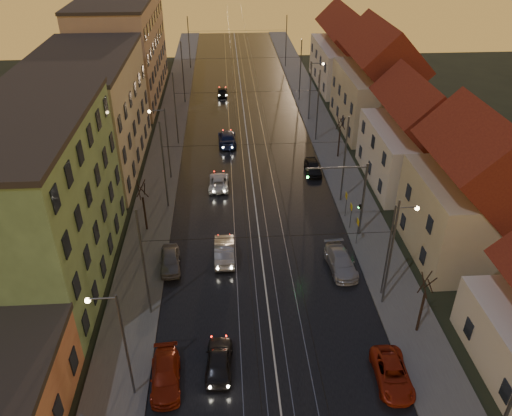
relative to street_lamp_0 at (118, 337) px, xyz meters
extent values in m
plane|color=black|center=(9.10, -2.00, -4.89)|extent=(160.00, 160.00, 0.00)
cube|color=black|center=(9.10, 38.00, -4.87)|extent=(16.00, 120.00, 0.04)
cube|color=#4C4C4C|center=(-0.90, 38.00, -4.81)|extent=(4.00, 120.00, 0.15)
cube|color=#4C4C4C|center=(19.10, 38.00, -4.81)|extent=(4.00, 120.00, 0.15)
cube|color=gray|center=(6.90, 38.00, -4.83)|extent=(0.06, 120.00, 0.03)
cube|color=gray|center=(8.33, 38.00, -4.83)|extent=(0.06, 120.00, 0.03)
cube|color=gray|center=(9.87, 38.00, -4.83)|extent=(0.06, 120.00, 0.03)
cube|color=gray|center=(11.30, 38.00, -4.83)|extent=(0.06, 120.00, 0.03)
cube|color=#5D7E50|center=(-8.40, 12.00, 1.61)|extent=(10.00, 18.00, 13.00)
cube|color=tan|center=(-8.40, 32.00, 1.11)|extent=(10.00, 20.00, 12.00)
cube|color=tan|center=(-8.40, 56.00, 2.11)|extent=(10.00, 24.00, 14.00)
cube|color=#B7AD8D|center=(26.10, 13.00, -1.39)|extent=(8.50, 10.00, 7.00)
pyramid|color=#5A1B14|center=(26.10, 13.00, 4.01)|extent=(8.67, 10.20, 3.80)
cube|color=silver|center=(26.10, 26.00, -1.89)|extent=(9.00, 12.00, 6.00)
pyramid|color=#5A1B14|center=(26.10, 26.00, 2.71)|extent=(9.18, 12.24, 3.20)
cube|color=#B7AD8D|center=(26.10, 41.00, -1.14)|extent=(9.00, 14.00, 7.50)
pyramid|color=#5A1B14|center=(26.10, 41.00, 4.61)|extent=(9.18, 14.28, 4.00)
cube|color=silver|center=(26.10, 59.00, -1.64)|extent=(9.00, 16.00, 6.50)
pyramid|color=#5A1B14|center=(26.10, 59.00, 3.36)|extent=(9.18, 16.32, 3.50)
cylinder|color=#595B60|center=(0.50, 7.00, -0.39)|extent=(0.16, 0.16, 9.00)
cylinder|color=#595B60|center=(17.70, 7.00, -0.39)|extent=(0.16, 0.16, 9.00)
cylinder|color=#595B60|center=(0.50, 22.00, -0.39)|extent=(0.16, 0.16, 9.00)
cylinder|color=#595B60|center=(17.70, 22.00, -0.39)|extent=(0.16, 0.16, 9.00)
cylinder|color=#595B60|center=(0.50, 37.00, -0.39)|extent=(0.16, 0.16, 9.00)
cylinder|color=#595B60|center=(17.70, 37.00, -0.39)|extent=(0.16, 0.16, 9.00)
cylinder|color=#595B60|center=(0.50, 52.00, -0.39)|extent=(0.16, 0.16, 9.00)
cylinder|color=#595B60|center=(17.70, 52.00, -0.39)|extent=(0.16, 0.16, 9.00)
cylinder|color=#595B60|center=(0.50, 70.00, -0.39)|extent=(0.16, 0.16, 9.00)
cylinder|color=#595B60|center=(17.70, 70.00, -0.39)|extent=(0.16, 0.16, 9.00)
cylinder|color=#595B60|center=(0.30, 0.00, -0.89)|extent=(0.14, 0.14, 8.00)
cylinder|color=#595B60|center=(-0.50, 0.00, 2.91)|extent=(1.60, 0.10, 0.10)
sphere|color=#FFD88C|center=(-1.22, 0.00, 2.81)|extent=(0.32, 0.32, 0.32)
cylinder|color=#595B60|center=(17.90, 8.00, -0.89)|extent=(0.14, 0.14, 8.00)
cylinder|color=#595B60|center=(18.70, 8.00, 2.91)|extent=(1.60, 0.10, 0.10)
sphere|color=#FFD88C|center=(19.42, 8.00, 2.81)|extent=(0.32, 0.32, 0.32)
cylinder|color=#595B60|center=(0.30, 28.00, -0.89)|extent=(0.14, 0.14, 8.00)
cylinder|color=#595B60|center=(-0.50, 28.00, 2.91)|extent=(1.60, 0.10, 0.10)
sphere|color=#FFD88C|center=(-1.22, 28.00, 2.81)|extent=(0.32, 0.32, 0.32)
cylinder|color=#595B60|center=(17.90, 44.00, -0.89)|extent=(0.14, 0.14, 8.00)
cylinder|color=#595B60|center=(18.70, 44.00, 2.91)|extent=(1.60, 0.10, 0.10)
sphere|color=#FFD88C|center=(19.42, 44.00, 2.81)|extent=(0.32, 0.32, 0.32)
cylinder|color=#595B60|center=(18.10, 16.00, -1.29)|extent=(0.20, 0.20, 7.20)
cylinder|color=#595B60|center=(15.50, 16.00, 2.01)|extent=(5.20, 0.14, 0.14)
imported|color=black|center=(13.10, 16.00, 1.41)|extent=(0.15, 0.18, 0.90)
sphere|color=#19FF3F|center=(13.10, 15.88, 1.26)|extent=(0.20, 0.20, 0.20)
cylinder|color=black|center=(-1.10, 18.00, -3.14)|extent=(0.18, 0.18, 3.50)
cylinder|color=black|center=(-0.86, 18.09, -0.59)|extent=(0.37, 0.92, 1.61)
cylinder|color=black|center=(-1.18, 18.23, -0.59)|extent=(0.91, 0.40, 1.61)
cylinder|color=black|center=(-1.33, 17.91, -0.59)|extent=(0.37, 0.92, 1.61)
cylinder|color=black|center=(-0.97, 17.78, -0.59)|extent=(0.84, 0.54, 1.62)
cylinder|color=black|center=(19.30, 4.00, -3.14)|extent=(0.18, 0.18, 3.50)
cylinder|color=black|center=(19.54, 4.09, -0.59)|extent=(0.37, 0.92, 1.61)
cylinder|color=black|center=(19.22, 4.23, -0.59)|extent=(0.91, 0.40, 1.61)
cylinder|color=black|center=(19.07, 3.91, -0.59)|extent=(0.37, 0.92, 1.61)
cylinder|color=black|center=(19.43, 3.78, -0.59)|extent=(0.84, 0.54, 1.62)
cylinder|color=black|center=(19.50, 32.00, -3.14)|extent=(0.18, 0.18, 3.50)
cylinder|color=black|center=(19.74, 32.09, -0.59)|extent=(0.37, 0.92, 1.61)
cylinder|color=black|center=(19.42, 32.23, -0.59)|extent=(0.91, 0.40, 1.61)
cylinder|color=black|center=(19.27, 31.91, -0.59)|extent=(0.37, 0.92, 1.61)
cylinder|color=black|center=(19.63, 31.78, -0.59)|extent=(0.84, 0.54, 1.62)
imported|color=black|center=(5.48, 1.68, -4.17)|extent=(1.91, 4.26, 1.42)
imported|color=gray|center=(5.95, 13.38, -4.12)|extent=(1.66, 4.68, 1.54)
imported|color=silver|center=(5.51, 25.77, -4.27)|extent=(2.14, 4.46, 1.22)
imported|color=#182148|center=(6.57, 36.74, -4.12)|extent=(2.27, 5.33, 1.53)
imported|color=black|center=(6.14, 54.96, -4.24)|extent=(1.61, 3.81, 1.29)
imported|color=maroon|center=(2.17, 0.72, -4.24)|extent=(2.10, 4.56, 1.29)
imported|color=gray|center=(1.50, 12.46, -4.20)|extent=(1.94, 4.15, 1.38)
imported|color=#9C240F|center=(16.27, -0.04, -4.27)|extent=(2.26, 4.55, 1.24)
imported|color=#A5A5AA|center=(15.43, 11.30, -4.19)|extent=(2.32, 4.95, 1.40)
imported|color=black|center=(15.92, 28.30, -4.19)|extent=(1.68, 4.10, 1.39)
camera|label=1|loc=(6.41, -20.48, 20.86)|focal=35.00mm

